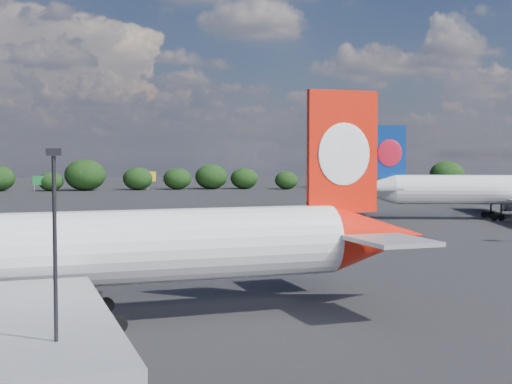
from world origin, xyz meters
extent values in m
plane|color=black|center=(0.00, 60.00, 0.00)|extent=(500.00, 500.00, 0.00)
cylinder|color=white|center=(3.15, 7.66, 4.75)|extent=(36.43, 10.52, 4.75)
cone|color=red|center=(24.74, 11.18, 4.75)|extent=(8.27, 5.92, 4.75)
cube|color=red|center=(21.92, 10.72, 10.84)|extent=(5.24, 1.31, 8.56)
ellipsoid|color=white|center=(21.97, 10.44, 10.67)|extent=(3.97, 0.83, 4.37)
ellipsoid|color=white|center=(21.88, 11.01, 10.67)|extent=(3.97, 0.83, 4.37)
cube|color=#94979B|center=(23.70, 5.72, 5.14)|extent=(5.14, 6.32, 0.29)
cube|color=#94979B|center=(22.02, 16.04, 5.14)|extent=(5.14, 6.32, 0.29)
cube|color=#94979B|center=(3.27, -4.85, 3.23)|extent=(9.17, 19.77, 0.52)
cube|color=#94979B|center=(-0.72, 19.55, 3.23)|extent=(9.17, 19.77, 0.52)
cylinder|color=red|center=(-1.83, 14.55, 2.00)|extent=(5.11, 3.30, 2.57)
cube|color=#94979B|center=(-1.83, 14.55, 2.66)|extent=(2.11, 0.62, 1.14)
cylinder|color=black|center=(5.49, 5.15, 1.43)|extent=(0.31, 0.31, 2.38)
cylinder|color=black|center=(5.49, 5.15, 0.52)|extent=(1.10, 0.59, 1.05)
cylinder|color=black|center=(6.52, 5.32, 0.52)|extent=(1.10, 0.59, 1.05)
cylinder|color=black|center=(4.57, 10.78, 1.43)|extent=(0.31, 0.31, 2.38)
cylinder|color=black|center=(4.57, 10.78, 0.52)|extent=(1.10, 0.59, 1.05)
cylinder|color=black|center=(5.60, 10.95, 0.52)|extent=(1.10, 0.59, 1.05)
cylinder|color=white|center=(68.35, 70.63, 4.87)|extent=(37.18, 12.87, 4.87)
cone|color=white|center=(46.49, 75.54, 4.87)|extent=(8.67, 6.46, 4.87)
cube|color=navy|center=(49.34, 74.90, 11.10)|extent=(5.33, 1.65, 8.77)
ellipsoid|color=red|center=(49.28, 74.62, 10.93)|extent=(4.03, 1.09, 4.48)
ellipsoid|color=red|center=(49.41, 75.19, 10.93)|extent=(4.03, 1.09, 4.48)
cube|color=#94979B|center=(47.22, 69.89, 5.26)|extent=(5.56, 6.66, 0.29)
cube|color=#94979B|center=(49.57, 80.34, 5.26)|extent=(5.56, 6.66, 0.29)
cube|color=#94979B|center=(73.03, 82.56, 3.31)|extent=(10.45, 20.39, 0.54)
cylinder|color=black|center=(65.81, 68.21, 1.46)|extent=(0.33, 0.33, 2.43)
cylinder|color=black|center=(65.81, 68.21, 0.54)|extent=(1.14, 0.66, 1.07)
cylinder|color=black|center=(64.76, 68.44, 0.54)|extent=(1.14, 0.66, 1.07)
cylinder|color=black|center=(67.09, 73.91, 1.46)|extent=(0.33, 0.33, 2.43)
cylinder|color=black|center=(67.09, 73.91, 0.54)|extent=(1.14, 0.66, 1.07)
cylinder|color=black|center=(66.04, 74.14, 0.54)|extent=(1.14, 0.66, 1.07)
cylinder|color=black|center=(4.48, -9.61, 5.29)|extent=(0.16, 0.16, 10.58)
cube|color=black|center=(4.48, -9.61, 10.73)|extent=(0.55, 0.30, 0.28)
cube|color=#156B2D|center=(-18.00, 176.00, 3.20)|extent=(6.00, 0.30, 2.60)
cylinder|color=#93969B|center=(-20.50, 176.00, 1.00)|extent=(0.20, 0.20, 2.00)
cylinder|color=#93969B|center=(-15.50, 176.00, 1.00)|extent=(0.20, 0.20, 2.00)
cube|color=yellow|center=(12.00, 182.00, 4.00)|extent=(5.00, 0.30, 3.00)
cylinder|color=#93969B|center=(12.00, 182.00, 1.25)|extent=(0.30, 0.30, 2.50)
ellipsoid|color=black|center=(-16.12, 178.01, 2.78)|extent=(7.23, 6.12, 5.56)
ellipsoid|color=black|center=(-6.38, 179.12, 4.65)|extent=(12.10, 10.24, 9.30)
ellipsoid|color=black|center=(9.04, 179.99, 3.43)|extent=(8.91, 7.54, 6.86)
ellipsoid|color=black|center=(21.00, 181.24, 3.29)|extent=(8.56, 7.24, 6.58)
ellipsoid|color=black|center=(31.54, 181.85, 3.86)|extent=(10.05, 8.50, 7.73)
ellipsoid|color=black|center=(41.74, 181.35, 3.29)|extent=(8.56, 7.24, 6.58)
ellipsoid|color=black|center=(54.20, 176.79, 2.77)|extent=(7.21, 6.10, 5.55)
ellipsoid|color=black|center=(68.05, 183.70, 3.42)|extent=(8.89, 7.52, 6.84)
ellipsoid|color=black|center=(80.89, 180.52, 4.62)|extent=(12.01, 10.16, 9.24)
ellipsoid|color=black|center=(90.63, 180.76, 2.86)|extent=(7.45, 6.30, 5.73)
ellipsoid|color=black|center=(107.43, 178.19, 4.31)|extent=(11.20, 9.48, 8.62)
camera|label=1|loc=(7.40, -37.41, 10.63)|focal=50.00mm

